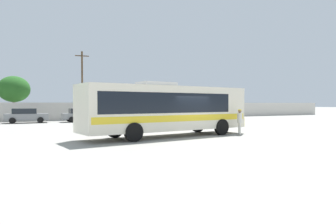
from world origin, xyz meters
TOP-DOWN VIEW (x-y plane):
  - ground_plane at (0.00, 10.00)m, footprint 300.00×300.00m
  - perimeter_wall at (0.00, 22.34)m, footprint 80.00×0.30m
  - coach_bus_cream_yellow at (-1.32, 0.64)m, footprint 11.34×3.98m
  - attendant_by_bus_door at (3.46, -0.59)m, footprint 0.46×0.46m
  - parked_car_second_grey at (-8.69, 19.35)m, footprint 4.35×2.15m
  - parked_car_third_grey at (-2.90, 18.82)m, footprint 4.57×2.01m
  - utility_pole_near at (-1.60, 25.72)m, footprint 1.80×0.26m
  - roadside_tree_midleft at (-9.84, 24.84)m, footprint 3.69×3.69m

SIDE VIEW (x-z plane):
  - ground_plane at x=0.00m, z-range 0.00..0.00m
  - parked_car_third_grey at x=-2.90m, z-range 0.04..1.55m
  - parked_car_second_grey at x=-8.69m, z-range 0.04..1.57m
  - attendant_by_bus_door at x=3.46m, z-range 0.12..1.79m
  - perimeter_wall at x=0.00m, z-range 0.00..2.18m
  - coach_bus_cream_yellow at x=-1.32m, z-range 0.12..3.48m
  - roadside_tree_midleft at x=-9.84m, z-range 1.10..6.46m
  - utility_pole_near at x=-1.60m, z-range 0.19..9.25m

